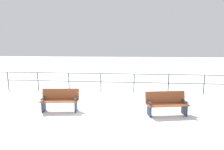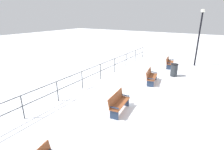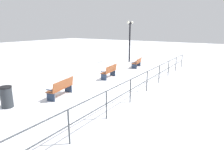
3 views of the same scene
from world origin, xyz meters
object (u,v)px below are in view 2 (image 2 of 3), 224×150
Objects in this scene: lamppost_middle at (200,29)px; bench_third at (151,76)px; bench_second at (119,102)px; trash_bin at (174,70)px; bench_fourth at (169,62)px.

bench_third is at bearing -107.05° from lamppost_middle.
bench_third is 7.32m from lamppost_middle.
lamppost_middle is (2.00, 11.00, 2.80)m from bench_second.
trash_bin is at bearing 55.23° from bench_third.
trash_bin is (1.03, 2.30, 0.01)m from bench_third.
trash_bin is at bearing 74.76° from bench_second.
bench_third is at bearing 83.24° from bench_second.
lamppost_middle is at bearing 77.10° from trash_bin.
lamppost_middle reaches higher than bench_fourth.
trash_bin is at bearing -102.90° from lamppost_middle.
trash_bin is at bearing -75.54° from bench_fourth.
bench_fourth is (0.10, 9.08, -0.02)m from bench_second.
bench_fourth is 3.90m from lamppost_middle.
bench_fourth is 2.44m from trash_bin.
trash_bin reaches higher than bench_second.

